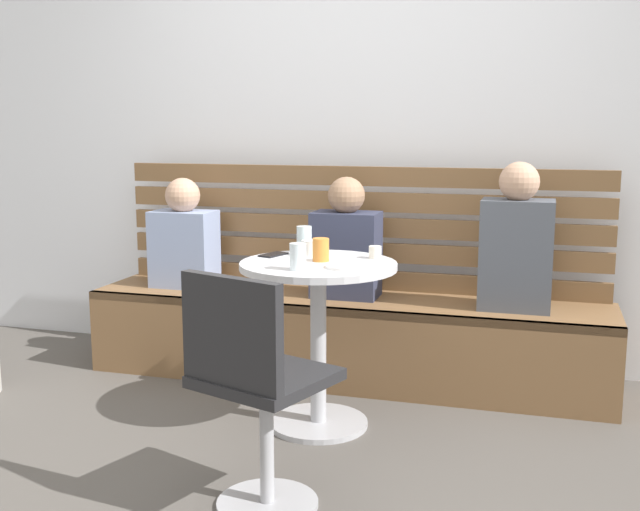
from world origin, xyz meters
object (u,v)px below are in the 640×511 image
Objects in this scene: cup_tumbler_orange at (321,250)px; plate_small at (346,266)px; white_chair at (254,384)px; cafe_table at (318,312)px; person_child_left at (346,245)px; phone_on_table at (273,255)px; cup_glass_tall at (304,239)px; booth_bench at (344,338)px; cup_water_clear at (298,257)px; person_adult at (517,244)px; person_child_middle at (184,239)px; cup_espresso_small at (375,252)px; cup_ceramic_white at (310,248)px.

plate_small is (0.14, -0.12, -0.04)m from cup_tumbler_orange.
cafe_table is at bearing 90.99° from white_chair.
person_child_left is 0.60m from phone_on_table.
cup_glass_tall is 0.45m from plate_small.
cafe_table is 0.29m from plate_small.
booth_bench is 1.02m from cup_water_clear.
plate_small is 0.44m from phone_on_table.
white_chair is 1.51m from person_child_left.
cup_tumbler_orange is 0.59× the size of plate_small.
person_adult reaches higher than booth_bench.
cup_espresso_small is (1.18, -0.51, 0.07)m from person_child_middle.
booth_bench is at bearing 118.53° from cup_espresso_small.
person_child_left is at bearing 94.69° from cup_tumbler_orange.
person_child_left is at bearing -0.06° from person_child_middle.
phone_on_table is (-0.26, 0.92, 0.28)m from white_chair.
booth_bench is 1.01m from person_adult.
white_chair is 1.19× the size of person_adult.
cup_water_clear is at bearing 143.58° from phone_on_table.
person_adult reaches higher than person_child_middle.
plate_small is 1.21× the size of phone_on_table.
person_child_middle is 4.28× the size of phone_on_table.
cup_ceramic_white is at bearing -93.52° from person_child_left.
booth_bench is 0.78m from cup_espresso_small.
person_child_middle is at bearing 178.92° from person_adult.
white_chair is at bearing -56.46° from person_child_middle.
white_chair is 1.80m from person_child_middle.
cup_water_clear is at bearing 94.03° from white_chair.
person_adult is at bearing 61.47° from white_chair.
cafe_table is 13.21× the size of cup_espresso_small.
cup_espresso_small is 0.46m from phone_on_table.
person_child_middle reaches higher than cafe_table.
cup_tumbler_orange is (0.14, -0.22, -0.01)m from cup_glass_tall.
plate_small reaches higher than cafe_table.
person_child_left is 5.66× the size of cup_water_clear.
person_child_middle is at bearing 145.56° from plate_small.
white_chair is 1.01m from cup_ceramic_white.
cup_espresso_small is at bearing -154.81° from phone_on_table.
cafe_table is 0.27m from cup_tumbler_orange.
cup_glass_tall reaches higher than phone_on_table.
cup_espresso_small is at bearing -12.80° from cup_glass_tall.
person_child_middle is 0.94m from cup_glass_tall.
cup_tumbler_orange reaches higher than cup_ceramic_white.
cup_ceramic_white is at bearing 98.74° from cup_water_clear.
white_chair is 1.04m from cup_espresso_small.
plate_small is at bearing -34.44° from person_child_middle.
phone_on_table is at bearing -172.99° from cup_espresso_small.
cafe_table reaches higher than booth_bench.
cup_espresso_small is (0.21, 0.17, 0.25)m from cafe_table.
person_adult is at bearing -2.17° from person_child_left.
person_child_middle reaches higher than plate_small.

